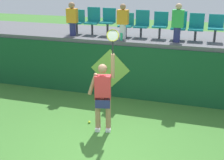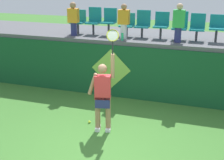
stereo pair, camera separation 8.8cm
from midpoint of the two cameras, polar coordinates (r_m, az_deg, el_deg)
name	(u,v)px [view 2 (the right image)]	position (r m, az deg, el deg)	size (l,w,h in m)	color
ground_plane	(103,147)	(7.06, -1.25, -12.51)	(40.00, 40.00, 0.00)	#3D752D
court_back_wall	(136,73)	(9.37, 4.82, 1.32)	(13.69, 0.20, 1.67)	#144C28
spectator_platform	(146,37)	(10.31, 6.56, 8.07)	(13.69, 2.56, 0.12)	#56565B
tennis_player	(103,94)	(7.35, -1.36, -2.67)	(0.74, 0.34, 2.55)	white
tennis_ball	(89,122)	(8.10, -3.95, -7.84)	(0.07, 0.07, 0.07)	#D1E533
water_bottle	(122,37)	(9.35, 2.22, 8.10)	(0.08, 0.08, 0.23)	#26B272
stadium_chair_0	(79,20)	(10.53, -6.02, 11.08)	(0.44, 0.42, 0.78)	#38383D
stadium_chair_1	(94,20)	(10.32, -3.13, 11.22)	(0.44, 0.42, 0.88)	#38383D
stadium_chair_2	(109,20)	(10.13, -0.25, 11.18)	(0.44, 0.42, 0.87)	#38383D
stadium_chair_3	(127,24)	(9.97, 3.16, 10.51)	(0.44, 0.42, 0.73)	#38383D
stadium_chair_4	(143,23)	(9.86, 6.05, 10.56)	(0.44, 0.42, 0.84)	#38383D
stadium_chair_5	(161,24)	(9.75, 9.51, 10.34)	(0.44, 0.42, 0.81)	#38383D
stadium_chair_6	(180,25)	(9.69, 12.87, 10.04)	(0.44, 0.42, 0.85)	#38383D
stadium_chair_7	(197,26)	(9.65, 15.96, 9.66)	(0.44, 0.42, 0.80)	#38383D
stadium_chair_8	(217,26)	(9.64, 19.34, 9.45)	(0.44, 0.42, 0.79)	#38383D
spectator_0	(179,22)	(9.24, 12.66, 10.51)	(0.34, 0.20, 1.13)	navy
spectator_1	(73,18)	(10.14, -7.00, 11.45)	(0.34, 0.20, 1.07)	navy
spectator_2	(124,21)	(9.54, 2.49, 11.03)	(0.34, 0.20, 1.07)	white
wall_signage_mount	(111,96)	(9.76, 0.08, -3.06)	(1.27, 0.01, 1.55)	#144C28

